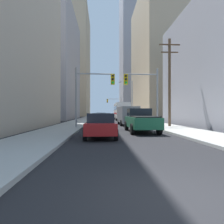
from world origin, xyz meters
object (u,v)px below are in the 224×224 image
sedan_red (101,125)px  sedan_white (101,117)px  sedan_silver (101,121)px  traffic_signal_near_left (93,87)px  pickup_truck_green (141,120)px  cargo_van_grey (128,115)px  sedan_maroon (100,116)px  traffic_signal_far_right (115,104)px  city_bus (121,111)px  traffic_signal_near_right (143,88)px

sedan_red → sedan_white: (-0.03, 23.98, 0.00)m
sedan_silver → traffic_signal_near_left: traffic_signal_near_left is taller
pickup_truck_green → cargo_van_grey: size_ratio=1.03×
sedan_red → sedan_silver: 6.22m
cargo_van_grey → sedan_white: 12.41m
sedan_red → sedan_maroon: bearing=90.3°
sedan_red → traffic_signal_far_right: traffic_signal_far_right is taller
pickup_truck_green → traffic_signal_far_right: size_ratio=0.90×
pickup_truck_green → cargo_van_grey: 8.56m
cargo_van_grey → pickup_truck_green: bearing=-90.3°
city_bus → traffic_signal_far_right: bearing=90.9°
sedan_silver → sedan_white: 17.76m
traffic_signal_near_right → sedan_maroon: bearing=99.6°
sedan_maroon → traffic_signal_near_right: (4.41, -26.03, 3.26)m
traffic_signal_near_left → city_bus: bearing=77.1°
traffic_signal_near_right → pickup_truck_green: bearing=-104.1°
cargo_van_grey → traffic_signal_far_right: 32.84m
sedan_red → pickup_truck_green: bearing=47.2°
sedan_red → sedan_white: bearing=90.1°
city_bus → traffic_signal_near_right: bearing=-89.7°
sedan_white → traffic_signal_near_right: (4.24, -16.53, 3.26)m
city_bus → sedan_white: 6.44m
cargo_van_grey → sedan_silver: size_ratio=1.25×
sedan_white → pickup_truck_green: bearing=-81.0°
sedan_red → sedan_maroon: 33.47m
pickup_truck_green → traffic_signal_near_right: size_ratio=0.90×
sedan_red → sedan_white: same height
cargo_van_grey → traffic_signal_near_right: (0.95, -4.57, 2.74)m
cargo_van_grey → traffic_signal_near_left: traffic_signal_near_left is taller
sedan_white → traffic_signal_near_left: traffic_signal_near_left is taller
traffic_signal_near_left → traffic_signal_far_right: (4.65, 37.29, 0.02)m
sedan_red → traffic_signal_near_right: (4.21, 7.45, 3.26)m
pickup_truck_green → sedan_red: size_ratio=1.29×
sedan_red → traffic_signal_far_right: (3.87, 44.74, 3.29)m
traffic_signal_far_right → cargo_van_grey: bearing=-91.1°
traffic_signal_far_right → city_bus: bearing=-89.1°
city_bus → traffic_signal_near_left: 21.99m
sedan_white → traffic_signal_far_right: bearing=79.4°
cargo_van_grey → traffic_signal_far_right: (0.61, 32.72, 2.78)m
sedan_silver → sedan_maroon: 27.25m
pickup_truck_green → sedan_silver: pickup_truck_green is taller
sedan_white → sedan_maroon: same height
sedan_silver → traffic_signal_near_left: 3.59m
traffic_signal_near_right → traffic_signal_far_right: size_ratio=1.00×
cargo_van_grey → sedan_white: size_ratio=1.25×
traffic_signal_far_right → traffic_signal_near_left: bearing=-97.1°
pickup_truck_green → sedan_silver: bearing=139.2°
traffic_signal_near_left → traffic_signal_far_right: 37.58m
sedan_red → traffic_signal_near_left: size_ratio=0.70×
sedan_silver → traffic_signal_far_right: size_ratio=0.71×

